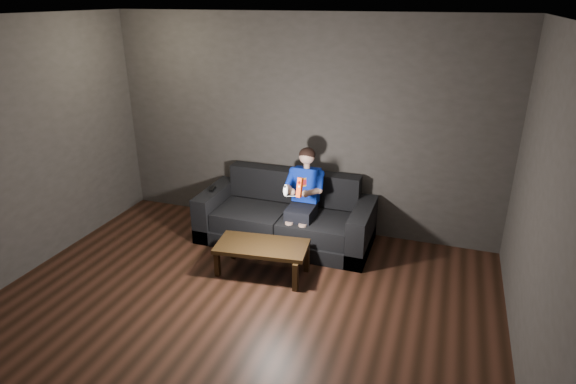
% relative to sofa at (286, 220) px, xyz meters
% --- Properties ---
extents(floor, '(5.00, 5.00, 0.00)m').
position_rel_sofa_xyz_m(floor, '(0.03, -2.01, -0.27)').
color(floor, black).
rests_on(floor, ground).
extents(back_wall, '(5.00, 0.04, 2.70)m').
position_rel_sofa_xyz_m(back_wall, '(0.03, 0.49, 1.08)').
color(back_wall, '#34302D').
rests_on(back_wall, ground).
extents(right_wall, '(0.04, 5.00, 2.70)m').
position_rel_sofa_xyz_m(right_wall, '(2.53, -2.01, 1.08)').
color(right_wall, '#34302D').
rests_on(right_wall, ground).
extents(ceiling, '(5.00, 5.00, 0.02)m').
position_rel_sofa_xyz_m(ceiling, '(0.03, -2.01, 2.43)').
color(ceiling, white).
rests_on(ceiling, back_wall).
extents(sofa, '(2.12, 0.92, 0.82)m').
position_rel_sofa_xyz_m(sofa, '(0.00, 0.00, 0.00)').
color(sofa, black).
rests_on(sofa, floor).
extents(child, '(0.46, 0.57, 1.14)m').
position_rel_sofa_xyz_m(child, '(0.24, -0.05, 0.44)').
color(child, black).
rests_on(child, sofa).
extents(wii_remote_red, '(0.07, 0.09, 0.22)m').
position_rel_sofa_xyz_m(wii_remote_red, '(0.33, -0.49, 0.67)').
color(wii_remote_red, red).
rests_on(wii_remote_red, child).
extents(nunchuk_white, '(0.07, 0.10, 0.14)m').
position_rel_sofa_xyz_m(nunchuk_white, '(0.16, -0.49, 0.61)').
color(nunchuk_white, white).
rests_on(nunchuk_white, child).
extents(wii_remote_black, '(0.07, 0.17, 0.03)m').
position_rel_sofa_xyz_m(wii_remote_black, '(-0.96, -0.08, 0.33)').
color(wii_remote_black, black).
rests_on(wii_remote_black, sofa).
extents(coffee_table, '(1.04, 0.61, 0.36)m').
position_rel_sofa_xyz_m(coffee_table, '(0.02, -0.84, 0.04)').
color(coffee_table, black).
rests_on(coffee_table, floor).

